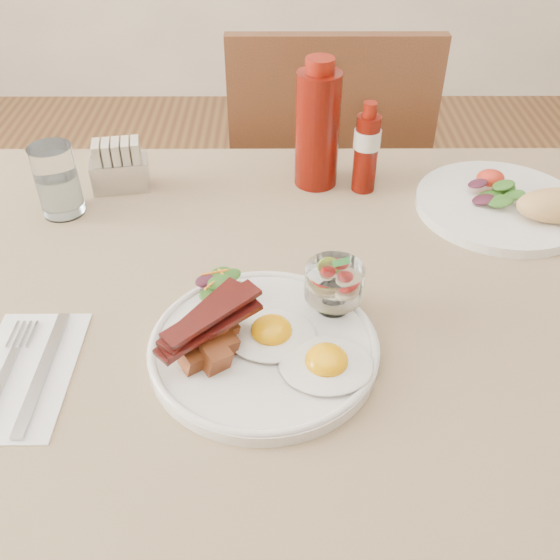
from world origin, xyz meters
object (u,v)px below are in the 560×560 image
at_px(sugar_caddy, 119,168).
at_px(fruit_cup, 334,282).
at_px(hot_sauce_bottle, 366,149).
at_px(second_plate, 514,204).
at_px(chair_far, 324,191).
at_px(table, 355,347).
at_px(water_glass, 58,185).
at_px(main_plate, 264,348).
at_px(ketchup_bottle, 318,128).

bearing_deg(sugar_caddy, fruit_cup, -53.98).
relative_size(hot_sauce_bottle, sugar_caddy, 1.52).
relative_size(second_plate, hot_sauce_bottle, 1.78).
xyz_separation_m(chair_far, hot_sauce_bottle, (0.03, -0.37, 0.30)).
xyz_separation_m(table, chair_far, (0.00, 0.66, -0.14)).
bearing_deg(water_glass, main_plate, -44.17).
bearing_deg(chair_far, fruit_cup, -93.28).
height_order(chair_far, sugar_caddy, chair_far).
bearing_deg(table, water_glass, 154.08).
distance_m(second_plate, hot_sauce_bottle, 0.25).
bearing_deg(second_plate, chair_far, 120.69).
relative_size(table, second_plate, 4.84).
bearing_deg(main_plate, second_plate, 38.25).
relative_size(main_plate, second_plate, 1.02).
bearing_deg(main_plate, sugar_caddy, 122.25).
bearing_deg(main_plate, hot_sauce_bottle, 67.37).
xyz_separation_m(second_plate, hot_sauce_bottle, (-0.23, 0.08, 0.06)).
bearing_deg(hot_sauce_bottle, fruit_cup, -102.93).
height_order(main_plate, second_plate, second_plate).
xyz_separation_m(main_plate, hot_sauce_bottle, (0.16, 0.39, 0.07)).
xyz_separation_m(chair_far, sugar_caddy, (-0.38, -0.37, 0.26)).
height_order(main_plate, sugar_caddy, sugar_caddy).
bearing_deg(table, fruit_cup, -141.25).
bearing_deg(table, chair_far, 90.00).
bearing_deg(water_glass, hot_sauce_bottle, 8.22).
height_order(fruit_cup, water_glass, water_glass).
distance_m(chair_far, sugar_caddy, 0.59).
distance_m(chair_far, fruit_cup, 0.75).
height_order(hot_sauce_bottle, water_glass, hot_sauce_bottle).
distance_m(fruit_cup, ketchup_bottle, 0.35).
height_order(main_plate, fruit_cup, fruit_cup).
bearing_deg(chair_far, hot_sauce_bottle, -84.68).
distance_m(ketchup_bottle, water_glass, 0.42).
bearing_deg(main_plate, table, 37.22).
relative_size(chair_far, main_plate, 3.32).
relative_size(table, water_glass, 11.57).
bearing_deg(main_plate, fruit_cup, 36.51).
bearing_deg(second_plate, fruit_cup, -141.27).
bearing_deg(sugar_caddy, table, -47.90).
distance_m(table, main_plate, 0.19).
relative_size(table, chair_far, 1.43).
height_order(chair_far, ketchup_bottle, ketchup_bottle).
distance_m(fruit_cup, second_plate, 0.40).
distance_m(table, hot_sauce_bottle, 0.34).
distance_m(table, second_plate, 0.36).
xyz_separation_m(chair_far, ketchup_bottle, (-0.05, -0.35, 0.33)).
height_order(fruit_cup, second_plate, fruit_cup).
relative_size(ketchup_bottle, sugar_caddy, 2.13).
height_order(table, ketchup_bottle, ketchup_bottle).
bearing_deg(sugar_caddy, chair_far, 34.62).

